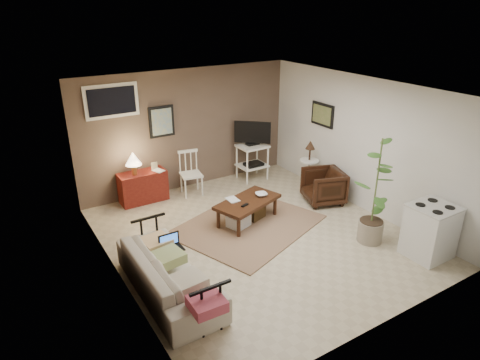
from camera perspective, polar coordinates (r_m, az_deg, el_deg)
floor at (r=7.10m, az=2.27°, el=-7.50°), size 5.00×5.00×0.00m
art_back at (r=8.35m, az=-10.41°, el=7.67°), size 0.50×0.03×0.60m
art_right at (r=8.60m, az=10.94°, el=8.55°), size 0.03×0.60×0.45m
window at (r=7.96m, az=-16.75°, el=10.05°), size 0.96×0.03×0.60m
rug at (r=7.40m, az=1.06°, el=-6.04°), size 2.77×2.49×0.02m
coffee_table at (r=7.41m, az=0.97°, el=-3.94°), size 1.30×0.94×0.44m
sofa at (r=5.74m, az=-9.57°, el=-11.46°), size 0.58×1.97×0.77m
sofa_pillows at (r=5.53m, az=-8.23°, el=-11.73°), size 0.38×1.88×0.13m
sofa_end_rails at (r=5.80m, az=-8.48°, el=-11.59°), size 0.53×1.97×0.66m
laptop at (r=6.00m, az=-9.25°, el=-8.47°), size 0.30×0.22×0.21m
red_console at (r=8.34m, az=-12.92°, el=-0.54°), size 0.89×0.40×1.03m
spindle_chair at (r=8.49m, az=-6.57°, el=0.73°), size 0.46×0.46×0.87m
tv_stand at (r=9.06m, az=1.70°, el=4.12°), size 0.62×0.53×1.27m
side_table at (r=8.71m, az=9.24°, el=2.75°), size 0.38×0.38×1.03m
armchair at (r=8.26m, az=11.08°, el=-0.64°), size 0.83×0.86×0.71m
potted_plant at (r=6.88m, az=17.68°, el=-1.00°), size 0.44×0.44×1.76m
stove at (r=7.02m, az=24.03°, el=-6.23°), size 0.64×0.59×0.83m
bowl at (r=7.48m, az=2.87°, el=-1.40°), size 0.21×0.10×0.20m
book_table at (r=7.26m, az=-1.63°, el=-1.97°), size 0.18×0.02×0.25m
book_console at (r=8.16m, az=-11.29°, el=1.71°), size 0.16×0.07×0.22m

